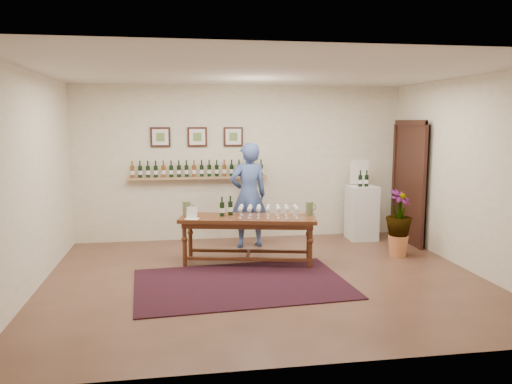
{
  "coord_description": "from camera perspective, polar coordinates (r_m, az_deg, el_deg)",
  "views": [
    {
      "loc": [
        -1.17,
        -6.56,
        2.16
      ],
      "look_at": [
        0.0,
        0.8,
        1.1
      ],
      "focal_mm": 35.0,
      "sensor_mm": 36.0,
      "label": 1
    }
  ],
  "objects": [
    {
      "name": "rug",
      "position": [
        6.78,
        -1.67,
        -10.41
      ],
      "size": [
        2.93,
        2.06,
        0.01
      ],
      "primitive_type": "cube",
      "rotation": [
        0.0,
        0.0,
        0.07
      ],
      "color": "#3F100B",
      "rests_on": "ground"
    },
    {
      "name": "tasting_table",
      "position": [
        7.58,
        -0.91,
        -3.65
      ],
      "size": [
        2.14,
        1.06,
        0.73
      ],
      "rotation": [
        0.0,
        0.0,
        -0.21
      ],
      "color": "#462511",
      "rests_on": "ground"
    },
    {
      "name": "pitcher_left",
      "position": [
        7.69,
        -7.94,
        -1.88
      ],
      "size": [
        0.16,
        0.16,
        0.22
      ],
      "primitive_type": null,
      "rotation": [
        0.0,
        0.0,
        -0.11
      ],
      "color": "#5C6841",
      "rests_on": "tasting_table"
    },
    {
      "name": "potted_plant",
      "position": [
        8.31,
        16.01,
        -3.43
      ],
      "size": [
        0.69,
        0.69,
        0.93
      ],
      "rotation": [
        0.0,
        0.0,
        0.63
      ],
      "color": "#C97543",
      "rests_on": "ground"
    },
    {
      "name": "menu_card",
      "position": [
        7.45,
        -7.33,
        -2.37
      ],
      "size": [
        0.23,
        0.2,
        0.18
      ],
      "primitive_type": "cube",
      "rotation": [
        0.0,
        0.0,
        -0.33
      ],
      "color": "white",
      "rests_on": "tasting_table"
    },
    {
      "name": "person",
      "position": [
        8.55,
        -0.86,
        -0.37
      ],
      "size": [
        0.72,
        0.53,
        1.8
      ],
      "primitive_type": "imported",
      "rotation": [
        0.0,
        0.0,
        3.3
      ],
      "color": "#3C548E",
      "rests_on": "ground"
    },
    {
      "name": "room_shell",
      "position": [
        9.09,
        12.19,
        1.35
      ],
      "size": [
        6.0,
        6.0,
        6.0
      ],
      "color": "#F3EACE",
      "rests_on": "ground"
    },
    {
      "name": "table_bottles",
      "position": [
        7.63,
        -3.42,
        -1.55
      ],
      "size": [
        0.31,
        0.2,
        0.31
      ],
      "primitive_type": null,
      "rotation": [
        0.0,
        0.0,
        -0.14
      ],
      "color": "black",
      "rests_on": "tasting_table"
    },
    {
      "name": "ground",
      "position": [
        7.0,
        1.05,
        -9.87
      ],
      "size": [
        6.0,
        6.0,
        0.0
      ],
      "primitive_type": "plane",
      "color": "#4F3123",
      "rests_on": "ground"
    },
    {
      "name": "table_glasses",
      "position": [
        7.54,
        1.41,
        -2.17
      ],
      "size": [
        1.33,
        0.52,
        0.18
      ],
      "primitive_type": null,
      "rotation": [
        0.0,
        0.0,
        -0.18
      ],
      "color": "white",
      "rests_on": "tasting_table"
    },
    {
      "name": "display_pedestal",
      "position": [
        9.36,
        11.99,
        -2.33
      ],
      "size": [
        0.5,
        0.5,
        0.99
      ],
      "primitive_type": "cube",
      "rotation": [
        0.0,
        0.0,
        0.02
      ],
      "color": "silver",
      "rests_on": "ground"
    },
    {
      "name": "info_sign",
      "position": [
        9.4,
        11.74,
        2.26
      ],
      "size": [
        0.35,
        0.02,
        0.49
      ],
      "primitive_type": "cube",
      "rotation": [
        0.0,
        0.0,
        0.02
      ],
      "color": "white",
      "rests_on": "display_pedestal"
    },
    {
      "name": "pitcher_right",
      "position": [
        7.7,
        6.12,
        -1.88
      ],
      "size": [
        0.17,
        0.17,
        0.21
      ],
      "primitive_type": null,
      "rotation": [
        0.0,
        0.0,
        -0.3
      ],
      "color": "#5C6841",
      "rests_on": "tasting_table"
    },
    {
      "name": "pedestal_bottles",
      "position": [
        9.19,
        12.18,
        1.53
      ],
      "size": [
        0.3,
        0.08,
        0.3
      ],
      "primitive_type": null,
      "rotation": [
        0.0,
        0.0,
        0.02
      ],
      "color": "black",
      "rests_on": "display_pedestal"
    }
  ]
}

